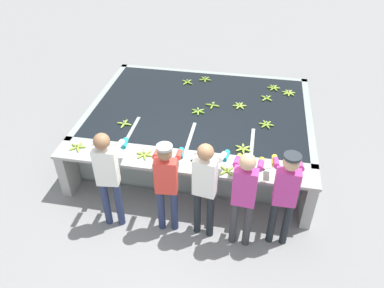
{
  "coord_description": "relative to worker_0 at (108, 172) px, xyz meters",
  "views": [
    {
      "loc": [
        0.96,
        -4.12,
        4.55
      ],
      "look_at": [
        0.0,
        1.08,
        0.61
      ],
      "focal_mm": 35.0,
      "sensor_mm": 36.0,
      "label": 1
    }
  ],
  "objects": [
    {
      "name": "worker_1",
      "position": [
        0.85,
        0.06,
        -0.07
      ],
      "size": [
        0.45,
        0.73,
        1.59
      ],
      "color": "navy",
      "rests_on": "ground"
    },
    {
      "name": "knife_1",
      "position": [
        2.24,
        0.66,
        -0.15
      ],
      "size": [
        0.3,
        0.23,
        0.02
      ],
      "color": "silver",
      "rests_on": "work_ledge"
    },
    {
      "name": "ground_plane",
      "position": [
        0.96,
        0.35,
        -1.03
      ],
      "size": [
        80.0,
        80.0,
        0.0
      ],
      "primitive_type": "plane",
      "color": "gray",
      "rests_on": "ground"
    },
    {
      "name": "banana_bunch_floating_2",
      "position": [
        2.33,
        3.27,
        -0.14
      ],
      "size": [
        0.28,
        0.26,
        0.08
      ],
      "color": "#8CB738",
      "rests_on": "wash_tank"
    },
    {
      "name": "banana_bunch_floating_3",
      "position": [
        0.54,
        3.19,
        -0.14
      ],
      "size": [
        0.26,
        0.26,
        0.08
      ],
      "color": "#7FAD33",
      "rests_on": "wash_tank"
    },
    {
      "name": "banana_bunch_floating_6",
      "position": [
        1.7,
        2.43,
        -0.14
      ],
      "size": [
        0.28,
        0.27,
        0.08
      ],
      "color": "#9EC642",
      "rests_on": "wash_tank"
    },
    {
      "name": "worker_2",
      "position": [
        1.41,
        0.05,
        -0.02
      ],
      "size": [
        0.47,
        0.74,
        1.69
      ],
      "color": "#1E2328",
      "rests_on": "ground"
    },
    {
      "name": "banana_bunch_floating_0",
      "position": [
        0.96,
        2.09,
        -0.14
      ],
      "size": [
        0.28,
        0.28,
        0.08
      ],
      "color": "#75A333",
      "rests_on": "wash_tank"
    },
    {
      "name": "worker_3",
      "position": [
        1.95,
        -0.03,
        -0.03
      ],
      "size": [
        0.44,
        0.72,
        1.67
      ],
      "color": "#38383D",
      "rests_on": "ground"
    },
    {
      "name": "work_ledge",
      "position": [
        0.96,
        0.57,
        -0.42
      ],
      "size": [
        4.15,
        0.45,
        0.88
      ],
      "color": "#9E9E99",
      "rests_on": "ground"
    },
    {
      "name": "banana_bunch_floating_1",
      "position": [
        2.22,
        1.87,
        -0.14
      ],
      "size": [
        0.28,
        0.27,
        0.08
      ],
      "color": "#7FAD33",
      "rests_on": "wash_tank"
    },
    {
      "name": "banana_bunch_ledge_2",
      "position": [
        -0.78,
        0.64,
        -0.14
      ],
      "size": [
        0.28,
        0.27,
        0.08
      ],
      "color": "#8CB738",
      "rests_on": "work_ledge"
    },
    {
      "name": "banana_bunch_ledge_0",
      "position": [
        1.67,
        0.5,
        -0.14
      ],
      "size": [
        0.24,
        0.24,
        0.08
      ],
      "color": "#8CB738",
      "rests_on": "work_ledge"
    },
    {
      "name": "banana_bunch_floating_10",
      "position": [
        1.19,
        2.35,
        -0.14
      ],
      "size": [
        0.28,
        0.28,
        0.08
      ],
      "color": "#7FAD33",
      "rests_on": "wash_tank"
    },
    {
      "name": "banana_bunch_floating_5",
      "position": [
        -0.26,
        1.44,
        -0.14
      ],
      "size": [
        0.28,
        0.28,
        0.08
      ],
      "color": "#93BC3D",
      "rests_on": "wash_tank"
    },
    {
      "name": "banana_bunch_floating_8",
      "position": [
        0.89,
        3.4,
        -0.14
      ],
      "size": [
        0.28,
        0.27,
        0.08
      ],
      "color": "#75A333",
      "rests_on": "wash_tank"
    },
    {
      "name": "worker_4",
      "position": [
        2.5,
        0.09,
        -0.03
      ],
      "size": [
        0.41,
        0.72,
        1.65
      ],
      "color": "#1E2328",
      "rests_on": "ground"
    },
    {
      "name": "banana_bunch_floating_9",
      "position": [
        2.63,
        3.11,
        -0.14
      ],
      "size": [
        0.28,
        0.27,
        0.08
      ],
      "color": "#9EC642",
      "rests_on": "wash_tank"
    },
    {
      "name": "wash_tank",
      "position": [
        0.96,
        2.3,
        -0.6
      ],
      "size": [
        4.15,
        3.03,
        0.88
      ],
      "color": "gray",
      "rests_on": "ground"
    },
    {
      "name": "banana_bunch_floating_4",
      "position": [
        2.2,
        2.81,
        -0.14
      ],
      "size": [
        0.25,
        0.25,
        0.08
      ],
      "color": "#93BC3D",
      "rests_on": "wash_tank"
    },
    {
      "name": "banana_bunch_floating_7",
      "position": [
        1.87,
        1.09,
        -0.14
      ],
      "size": [
        0.27,
        0.28,
        0.08
      ],
      "color": "#9EC642",
      "rests_on": "wash_tank"
    },
    {
      "name": "worker_0",
      "position": [
        0.0,
        0.0,
        0.0
      ],
      "size": [
        0.46,
        0.73,
        1.71
      ],
      "color": "navy",
      "rests_on": "ground"
    },
    {
      "name": "banana_bunch_ledge_1",
      "position": [
        0.34,
        0.65,
        -0.14
      ],
      "size": [
        0.28,
        0.27,
        0.08
      ],
      "color": "#8CB738",
      "rests_on": "work_ledge"
    },
    {
      "name": "knife_0",
      "position": [
        1.2,
        0.67,
        -0.15
      ],
      "size": [
        0.35,
        0.12,
        0.02
      ],
      "color": "silver",
      "rests_on": "work_ledge"
    }
  ]
}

